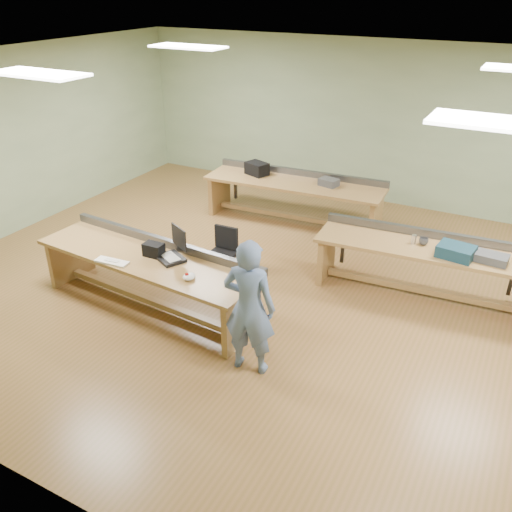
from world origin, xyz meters
The scene contains 22 objects.
floor centered at (0.00, 0.00, 0.00)m, with size 10.00×10.00×0.00m, color brown.
ceiling centered at (0.00, 0.00, 3.00)m, with size 10.00×10.00×0.00m, color silver.
wall_back centered at (0.00, 4.00, 1.50)m, with size 10.00×0.04×3.00m, color #91A57D.
wall_front centered at (0.00, -4.00, 1.50)m, with size 10.00×0.04×3.00m, color #91A57D.
wall_left centered at (-5.00, 0.00, 1.50)m, with size 0.04×8.00×3.00m, color #91A57D.
fluor_panels centered at (0.00, 0.00, 2.97)m, with size 6.20×3.50×0.03m.
workbench_front centered at (-1.43, -1.20, 0.56)m, with size 3.23×1.08×0.86m.
workbench_mid centered at (1.64, 0.80, 0.56)m, with size 2.88×0.96×0.86m.
workbench_back centered at (-0.94, 2.30, 0.56)m, with size 3.22×1.06×0.86m.
person centered at (0.35, -1.71, 0.80)m, with size 0.58×0.38×1.60m, color #6779A8.
laptop_base centered at (-1.11, -1.14, 0.77)m, with size 0.36×0.29×0.04m, color black.
laptop_screen centered at (-1.04, -1.02, 1.03)m, with size 0.36×0.02×0.28m, color black.
keyboard centered at (-1.71, -1.55, 0.76)m, with size 0.44×0.15×0.03m, color white.
trackball_mouse centered at (-0.62, -1.44, 0.79)m, with size 0.14×0.17×0.07m, color white.
camera_bag centered at (-1.36, -1.15, 0.84)m, with size 0.26×0.16×0.17m, color black.
task_chair centered at (-0.95, -0.16, 0.29)m, with size 0.45×0.45×0.80m.
parts_bin_teal centered at (2.07, 0.65, 0.83)m, with size 0.44×0.33×0.16m, color #122F3D.
parts_bin_grey centered at (2.50, 0.72, 0.80)m, with size 0.39×0.25×0.11m, color #3D3D40.
mug centered at (1.63, 0.82, 0.80)m, with size 0.12×0.12×0.10m, color #3D3D40.
drinks_can centered at (1.50, 0.79, 0.81)m, with size 0.07×0.07×0.12m, color silver.
storage_box_back centered at (-1.70, 2.32, 0.86)m, with size 0.39×0.28×0.22m, color black.
tray_back centered at (-0.33, 2.37, 0.81)m, with size 0.31×0.23×0.12m, color #3D3D40.
Camera 1 is at (2.72, -6.00, 3.96)m, focal length 38.00 mm.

